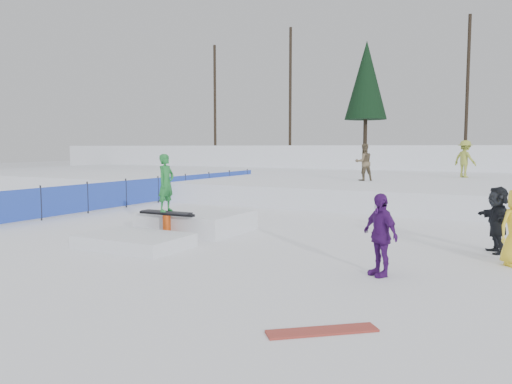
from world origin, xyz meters
The scene contains 10 objects.
ground centered at (0.00, 0.00, 0.00)m, with size 120.00×120.00×0.00m, color white.
snow_berm centered at (0.00, 30.00, 1.20)m, with size 60.00×14.00×2.40m, color white.
snow_midrise centered at (0.00, 16.00, 0.40)m, with size 50.00×18.00×0.80m, color white.
safety_fence centered at (-6.50, 6.60, 0.55)m, with size 0.05×16.00×1.10m.
walker_olive centered at (0.54, 12.10, 1.62)m, with size 0.79×0.62×1.64m, color brown.
walker_ygreen centered at (4.26, 16.76, 1.71)m, with size 1.17×0.67×1.81m, color #9BA83A.
spectator_purple centered at (4.50, -0.86, 0.74)m, with size 0.87×0.36×1.48m, color #4F1871.
spectator_dark centered at (6.25, 2.24, 0.72)m, with size 1.34×0.43×1.45m, color black.
loose_board_red centered at (4.56, -3.92, 0.01)m, with size 1.40×0.28×0.03m, color #9A332A.
jib_rail_feature centered at (-1.08, 0.81, 0.30)m, with size 2.60×4.40×2.11m.
Camera 1 is at (6.64, -9.59, 2.28)m, focal length 35.00 mm.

